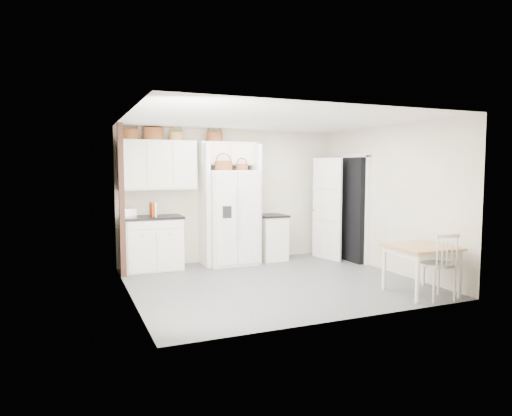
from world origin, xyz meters
name	(u,v)px	position (x,y,z in m)	size (l,w,h in m)	color
floor	(274,282)	(0.00, 0.00, 0.00)	(4.50, 4.50, 0.00)	#434344
ceiling	(274,120)	(0.00, 0.00, 2.60)	(4.50, 4.50, 0.00)	white
wall_back	(232,195)	(0.00, 2.00, 1.30)	(4.50, 4.50, 0.00)	#BEAE8E
wall_left	(129,207)	(-2.25, 0.00, 1.30)	(4.00, 4.00, 0.00)	#BEAE8E
wall_right	(388,199)	(2.25, 0.00, 1.30)	(4.00, 4.00, 0.00)	#BEAE8E
refrigerator	(231,217)	(-0.15, 1.64, 0.90)	(0.93, 0.75, 1.80)	silver
base_cab_left	(153,244)	(-1.64, 1.70, 0.47)	(1.01, 0.64, 0.94)	white
base_cab_right	(271,238)	(0.74, 1.70, 0.44)	(0.50, 0.60, 0.87)	white
dining_table	(421,270)	(1.70, -1.45, 0.36)	(0.86, 0.86, 0.72)	#AA7B3B
windsor_chair	(437,264)	(1.71, -1.75, 0.50)	(0.49, 0.44, 1.00)	white
counter_left	(152,217)	(-1.64, 1.70, 0.96)	(1.05, 0.68, 0.04)	black
counter_right	(271,216)	(0.74, 1.70, 0.89)	(0.54, 0.64, 0.04)	black
toaster	(129,213)	(-2.04, 1.67, 1.06)	(0.22, 0.13, 0.16)	silver
cookbook_red	(152,210)	(-1.66, 1.62, 1.11)	(0.04, 0.17, 0.25)	#AD2E0B
cookbook_cream	(155,210)	(-1.60, 1.62, 1.10)	(0.04, 0.17, 0.25)	#F5E3C1
basket_upper_a	(130,135)	(-1.98, 1.83, 2.44)	(0.32, 0.32, 0.18)	brown
basket_upper_b	(153,134)	(-1.57, 1.83, 2.46)	(0.37, 0.37, 0.22)	brown
basket_upper_c	(176,136)	(-1.15, 1.83, 2.43)	(0.27, 0.27, 0.15)	olive
basket_bridge_a	(214,137)	(-0.41, 1.83, 2.44)	(0.31, 0.31, 0.17)	brown
basket_fridge_a	(223,166)	(-0.33, 1.54, 1.89)	(0.33, 0.33, 0.18)	brown
basket_fridge_b	(242,167)	(0.04, 1.54, 1.87)	(0.23, 0.23, 0.13)	brown
upper_cabinet	(157,165)	(-1.50, 1.83, 1.90)	(1.40, 0.34, 0.90)	white
bridge_cabinet	(227,154)	(-0.15, 1.83, 2.12)	(1.12, 0.34, 0.45)	white
fridge_panel_left	(204,205)	(-0.66, 1.70, 1.15)	(0.08, 0.60, 2.30)	white
fridge_panel_right	(254,203)	(0.36, 1.70, 1.15)	(0.08, 0.60, 2.30)	white
trim_post	(122,201)	(-2.20, 1.35, 1.30)	(0.09, 0.09, 2.60)	black
doorway_void	(351,210)	(2.16, 1.00, 1.02)	(0.18, 0.85, 2.05)	black
door_slab	(327,209)	(1.80, 1.33, 1.02)	(0.80, 0.04, 2.05)	white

